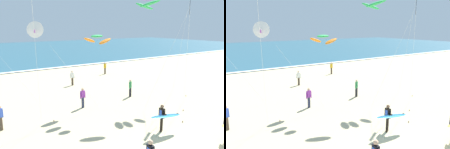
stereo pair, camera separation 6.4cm
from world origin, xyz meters
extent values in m
cube|color=white|center=(0.00, 27.50, 0.09)|extent=(160.00, 0.92, 0.01)
cylinder|color=black|center=(0.96, 3.12, 0.44)|extent=(0.13, 0.13, 0.88)
cylinder|color=black|center=(1.16, 3.25, 0.44)|extent=(0.13, 0.13, 0.88)
cube|color=black|center=(1.06, 3.19, 1.18)|extent=(0.24, 0.36, 0.60)
cube|color=blue|center=(0.96, 3.20, 1.22)|extent=(0.03, 0.20, 0.32)
sphere|color=brown|center=(1.06, 3.19, 1.60)|extent=(0.21, 0.21, 0.21)
cylinder|color=black|center=(1.04, 2.96, 1.29)|extent=(0.09, 0.09, 0.26)
cylinder|color=black|center=(0.97, 2.87, 1.16)|extent=(0.26, 0.11, 0.14)
cylinder|color=black|center=(1.09, 3.41, 1.14)|extent=(0.09, 0.09, 0.56)
ellipsoid|color=#3399D8|center=(1.02, 2.83, 1.12)|extent=(2.23, 0.73, 0.24)
cube|color=#333333|center=(1.02, 2.83, 1.16)|extent=(1.91, 0.23, 0.16)
cube|color=#262628|center=(1.93, 2.73, 1.05)|extent=(0.12, 0.02, 0.14)
cylinder|color=black|center=(3.21, 0.49, 1.14)|extent=(0.09, 0.09, 0.56)
sphere|color=tan|center=(-2.58, 0.35, 1.60)|extent=(0.21, 0.21, 0.21)
cylinder|color=silver|center=(-5.33, 6.23, 4.23)|extent=(1.28, 4.04, 8.27)
cone|color=white|center=(-3.57, 12.20, 6.05)|extent=(1.27, 0.98, 1.29)
cube|color=purple|center=(-3.57, 12.20, 5.91)|extent=(0.26, 0.40, 0.24)
cylinder|color=silver|center=(-5.32, 13.31, 2.95)|extent=(3.53, 2.22, 5.70)
ellipsoid|color=green|center=(3.06, 7.24, 7.73)|extent=(1.43, 1.18, 0.61)
ellipsoid|color=green|center=(1.89, 5.40, 7.73)|extent=(1.43, 1.18, 0.61)
cylinder|color=silver|center=(3.74, 5.51, 3.87)|extent=(2.54, 1.62, 7.53)
cylinder|color=brown|center=(5.00, 4.71, 0.05)|extent=(0.06, 0.06, 0.10)
ellipsoid|color=orange|center=(0.14, 8.08, 5.24)|extent=(1.17, 0.66, 0.53)
ellipsoid|color=green|center=(-0.01, 8.95, 5.57)|extent=(1.16, 0.66, 0.20)
ellipsoid|color=orange|center=(-0.15, 9.81, 5.24)|extent=(1.17, 0.66, 0.53)
cylinder|color=silver|center=(-1.93, 8.62, 2.62)|extent=(3.85, 0.67, 5.05)
cylinder|color=brown|center=(-3.85, 8.29, 0.05)|extent=(0.06, 0.06, 0.10)
cylinder|color=black|center=(6.83, 6.15, 7.78)|extent=(0.02, 0.02, 1.19)
cylinder|color=silver|center=(5.03, 4.73, 3.64)|extent=(3.61, 2.85, 7.09)
cylinder|color=brown|center=(3.23, 3.32, 0.05)|extent=(0.06, 0.06, 0.10)
cylinder|color=silver|center=(8.34, 7.90, 5.31)|extent=(0.22, 1.76, 10.42)
cylinder|color=brown|center=(8.23, 7.02, 0.05)|extent=(0.06, 0.06, 0.10)
cylinder|color=#2D334C|center=(-0.95, 9.65, 0.42)|extent=(0.22, 0.22, 0.84)
cube|color=purple|center=(-0.95, 9.65, 1.11)|extent=(0.33, 0.21, 0.54)
sphere|color=tan|center=(-0.95, 9.65, 1.49)|extent=(0.20, 0.20, 0.20)
cylinder|color=purple|center=(-1.16, 9.63, 1.01)|extent=(0.08, 0.08, 0.50)
cylinder|color=purple|center=(-0.74, 9.67, 1.01)|extent=(0.08, 0.08, 0.50)
cylinder|color=#4C3D2D|center=(7.50, 19.63, 0.42)|extent=(0.22, 0.22, 0.84)
cube|color=gold|center=(7.50, 19.63, 1.11)|extent=(0.36, 0.29, 0.54)
sphere|color=beige|center=(7.50, 19.63, 1.49)|extent=(0.20, 0.20, 0.20)
cylinder|color=gold|center=(7.70, 19.71, 1.01)|extent=(0.08, 0.08, 0.50)
cylinder|color=gold|center=(7.31, 19.55, 1.01)|extent=(0.08, 0.08, 0.50)
cylinder|color=black|center=(3.96, 9.84, 0.42)|extent=(0.22, 0.22, 0.84)
cube|color=#339351|center=(3.96, 9.84, 1.11)|extent=(0.36, 0.33, 0.54)
sphere|color=beige|center=(3.96, 9.84, 1.49)|extent=(0.20, 0.20, 0.20)
cylinder|color=#339351|center=(3.79, 9.72, 1.01)|extent=(0.08, 0.08, 0.50)
cylinder|color=#339351|center=(4.13, 9.96, 1.01)|extent=(0.08, 0.08, 0.50)
cylinder|color=#4C3D2D|center=(-7.00, 8.86, 0.42)|extent=(0.22, 0.22, 0.84)
cube|color=#3351B7|center=(-7.00, 8.86, 1.11)|extent=(0.36, 0.33, 0.54)
cylinder|color=#3351B7|center=(-6.83, 8.98, 1.01)|extent=(0.08, 0.08, 0.50)
cylinder|color=#4C3D2D|center=(1.37, 16.58, 0.42)|extent=(0.22, 0.22, 0.84)
cube|color=white|center=(1.37, 16.58, 1.11)|extent=(0.35, 0.23, 0.54)
sphere|color=beige|center=(1.37, 16.58, 1.49)|extent=(0.20, 0.20, 0.20)
cylinder|color=white|center=(1.16, 16.62, 1.01)|extent=(0.08, 0.08, 0.50)
cylinder|color=white|center=(1.57, 16.54, 1.01)|extent=(0.08, 0.08, 0.50)
camera|label=1|loc=(-8.90, -6.07, 6.34)|focal=37.40mm
camera|label=2|loc=(-8.84, -6.11, 6.34)|focal=37.40mm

